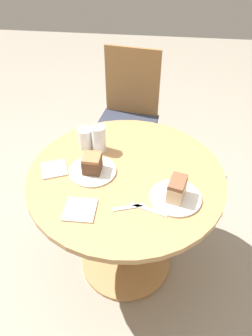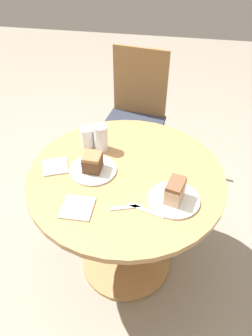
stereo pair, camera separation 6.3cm
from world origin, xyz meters
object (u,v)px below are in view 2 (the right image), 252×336
object	(u,v)px
cake_slice_far	(93,162)
glass_lemonade	(88,138)
plate_far	(93,170)
cake_slice_near	(175,191)
chair	(134,116)
glass_water	(101,139)
plate_near	(174,199)

from	to	relation	value
cake_slice_far	glass_lemonade	world-z (taller)	glass_lemonade
glass_lemonade	plate_far	bearing A→B (deg)	-68.89
glass_lemonade	cake_slice_near	bearing A→B (deg)	-34.17
cake_slice_near	cake_slice_far	xyz separation A→B (m)	(-0.40, 0.13, -0.01)
chair	cake_slice_far	world-z (taller)	chair
glass_lemonade	glass_water	bearing A→B (deg)	-10.71
plate_near	cake_slice_near	size ratio (longest dim) A/B	1.90
plate_near	glass_water	bearing A→B (deg)	142.38
plate_near	plate_far	bearing A→B (deg)	161.55
cake_slice_near	cake_slice_far	bearing A→B (deg)	161.55
plate_far	glass_water	bearing A→B (deg)	89.22
chair	plate_near	bearing A→B (deg)	-64.21
plate_near	cake_slice_far	world-z (taller)	cake_slice_far
cake_slice_near	glass_lemonade	xyz separation A→B (m)	(-0.47, 0.32, -0.01)
plate_near	glass_lemonade	bearing A→B (deg)	145.83
plate_far	glass_lemonade	size ratio (longest dim) A/B	1.99
cake_slice_near	plate_near	bearing A→B (deg)	0.00
glass_lemonade	glass_water	world-z (taller)	glass_water
plate_far	cake_slice_near	distance (m)	0.42
chair	plate_near	size ratio (longest dim) A/B	4.14
plate_near	glass_lemonade	distance (m)	0.57
cake_slice_near	glass_water	world-z (taller)	glass_water
plate_far	cake_slice_far	distance (m)	0.05
chair	glass_lemonade	bearing A→B (deg)	-92.62
plate_far	glass_water	xyz separation A→B (m)	(0.00, 0.17, 0.06)
cake_slice_near	glass_lemonade	world-z (taller)	glass_lemonade
chair	glass_water	distance (m)	0.81
cake_slice_far	glass_water	world-z (taller)	glass_water
chair	glass_water	world-z (taller)	chair
chair	cake_slice_near	distance (m)	1.14
cake_slice_near	glass_water	size ratio (longest dim) A/B	0.84
chair	cake_slice_near	world-z (taller)	chair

